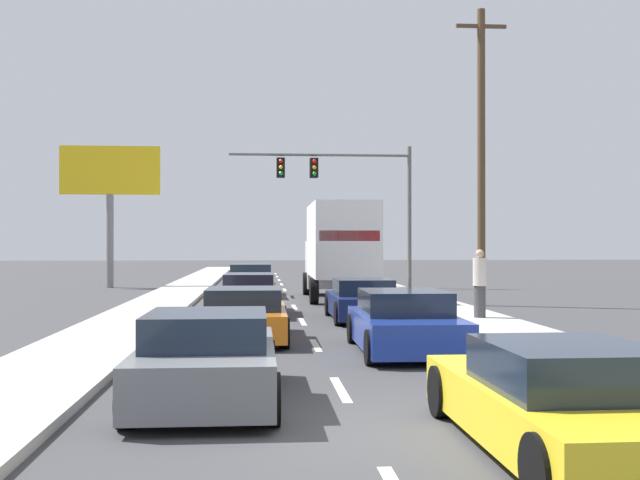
% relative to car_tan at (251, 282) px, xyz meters
% --- Properties ---
extents(ground_plane, '(140.00, 140.00, 0.00)m').
position_rel_car_tan_xyz_m(ground_plane, '(1.55, 1.85, -0.60)').
color(ground_plane, '#3D3D3F').
extents(sidewalk_right, '(2.27, 80.00, 0.14)m').
position_rel_car_tan_xyz_m(sidewalk_right, '(6.24, -3.15, -0.53)').
color(sidewalk_right, '#B2AFA8').
rests_on(sidewalk_right, ground_plane).
extents(sidewalk_left, '(2.27, 80.00, 0.14)m').
position_rel_car_tan_xyz_m(sidewalk_left, '(-3.14, -3.15, -0.53)').
color(sidewalk_left, '#B2AFA8').
rests_on(sidewalk_left, ground_plane).
extents(lane_markings, '(0.14, 57.00, 0.01)m').
position_rel_car_tan_xyz_m(lane_markings, '(1.55, -3.16, -0.60)').
color(lane_markings, silver).
rests_on(lane_markings, ground_plane).
extents(car_tan, '(1.96, 4.53, 1.35)m').
position_rel_car_tan_xyz_m(car_tan, '(0.00, 0.00, 0.00)').
color(car_tan, tan).
rests_on(car_tan, ground_plane).
extents(car_maroon, '(1.92, 4.53, 1.26)m').
position_rel_car_tan_xyz_m(car_maroon, '(0.04, -8.16, -0.02)').
color(car_maroon, maroon).
rests_on(car_maroon, ground_plane).
extents(car_orange, '(2.01, 4.24, 1.18)m').
position_rel_car_tan_xyz_m(car_orange, '(0.01, -14.64, -0.06)').
color(car_orange, orange).
rests_on(car_orange, ground_plane).
extents(car_gray, '(1.91, 4.16, 1.25)m').
position_rel_car_tan_xyz_m(car_gray, '(-0.36, -21.43, -0.03)').
color(car_gray, slate).
rests_on(car_gray, ground_plane).
extents(box_truck, '(2.57, 8.07, 3.68)m').
position_rel_car_tan_xyz_m(box_truck, '(3.44, -2.41, 1.46)').
color(box_truck, white).
rests_on(box_truck, ground_plane).
extents(car_navy, '(1.88, 4.02, 1.18)m').
position_rel_car_tan_xyz_m(car_navy, '(3.28, -10.35, -0.06)').
color(car_navy, '#141E4C').
rests_on(car_navy, ground_plane).
extents(car_blue, '(2.01, 4.23, 1.24)m').
position_rel_car_tan_xyz_m(car_blue, '(3.24, -16.91, -0.03)').
color(car_blue, '#1E389E').
rests_on(car_blue, ground_plane).
extents(car_yellow, '(1.88, 4.53, 1.16)m').
position_rel_car_tan_xyz_m(car_yellow, '(3.44, -24.33, -0.08)').
color(car_yellow, yellow).
rests_on(car_yellow, ground_plane).
extents(traffic_signal_mast, '(8.99, 0.69, 7.01)m').
position_rel_car_tan_xyz_m(traffic_signal_mast, '(4.09, 5.43, 4.70)').
color(traffic_signal_mast, '#595B56').
rests_on(traffic_signal_mast, ground_plane).
extents(utility_pole_mid, '(1.80, 0.28, 10.47)m').
position_rel_car_tan_xyz_m(utility_pole_mid, '(8.16, -5.54, 4.78)').
color(utility_pole_mid, brown).
rests_on(utility_pole_mid, ground_plane).
extents(roadside_billboard, '(4.93, 0.36, 7.08)m').
position_rel_car_tan_xyz_m(roadside_billboard, '(-7.08, 6.94, 4.55)').
color(roadside_billboard, slate).
rests_on(roadside_billboard, ground_plane).
extents(pedestrian_near_corner, '(0.38, 0.38, 1.88)m').
position_rel_car_tan_xyz_m(pedestrian_near_corner, '(6.43, -11.24, 0.48)').
color(pedestrian_near_corner, '#3F3F42').
rests_on(pedestrian_near_corner, sidewalk_right).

